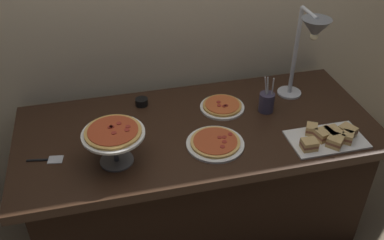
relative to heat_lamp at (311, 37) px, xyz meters
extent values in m
plane|color=brown|center=(-0.61, -0.06, -1.18)|extent=(8.00, 8.00, 0.00)
cube|color=#C6B593|center=(-0.61, 0.44, 0.02)|extent=(4.40, 0.04, 2.40)
cube|color=black|center=(-0.61, -0.06, -0.45)|extent=(1.90, 0.84, 0.05)
cube|color=black|center=(-0.61, -0.06, -0.83)|extent=(1.75, 0.74, 0.71)
cylinder|color=#B7BABF|center=(0.00, 0.13, -0.41)|extent=(0.14, 0.14, 0.01)
cylinder|color=#B7BABF|center=(0.00, 0.13, -0.15)|extent=(0.02, 0.02, 0.52)
cylinder|color=#B7BABF|center=(0.00, 0.05, 0.11)|extent=(0.02, 0.16, 0.02)
cone|color=#595B60|center=(0.00, -0.03, 0.06)|extent=(0.15, 0.15, 0.10)
sphere|color=#F9EAB2|center=(0.00, -0.03, 0.02)|extent=(0.04, 0.04, 0.04)
cylinder|color=white|center=(-0.56, -0.23, -0.41)|extent=(0.29, 0.29, 0.01)
cylinder|color=#DBA856|center=(-0.56, -0.23, -0.40)|extent=(0.25, 0.25, 0.01)
cylinder|color=#B74723|center=(-0.56, -0.23, -0.39)|extent=(0.22, 0.22, 0.00)
cylinder|color=maroon|center=(-0.51, -0.22, -0.39)|extent=(0.02, 0.02, 0.00)
cylinder|color=maroon|center=(-0.47, -0.20, -0.39)|extent=(0.02, 0.02, 0.00)
cylinder|color=maroon|center=(-0.52, -0.25, -0.39)|extent=(0.02, 0.02, 0.00)
cylinder|color=maroon|center=(-0.53, -0.21, -0.39)|extent=(0.02, 0.02, 0.00)
cylinder|color=maroon|center=(-0.54, -0.29, -0.39)|extent=(0.02, 0.02, 0.00)
cylinder|color=white|center=(-0.43, 0.08, -0.41)|extent=(0.25, 0.25, 0.01)
cylinder|color=#C68E42|center=(-0.43, 0.08, -0.40)|extent=(0.22, 0.22, 0.01)
cylinder|color=#C65628|center=(-0.43, 0.08, -0.39)|extent=(0.19, 0.19, 0.00)
cylinder|color=maroon|center=(-0.45, 0.06, -0.39)|extent=(0.02, 0.02, 0.00)
cylinder|color=maroon|center=(-0.45, 0.10, -0.39)|extent=(0.02, 0.02, 0.00)
cylinder|color=maroon|center=(-0.42, 0.06, -0.39)|extent=(0.02, 0.02, 0.00)
cylinder|color=maroon|center=(-0.43, 0.05, -0.39)|extent=(0.02, 0.02, 0.00)
cylinder|color=#595B60|center=(-1.05, -0.24, -0.34)|extent=(0.02, 0.02, 0.16)
cylinder|color=#595B60|center=(-1.05, -0.24, -0.42)|extent=(0.16, 0.16, 0.01)
cylinder|color=white|center=(-1.05, -0.24, -0.26)|extent=(0.29, 0.29, 0.01)
cylinder|color=gold|center=(-1.05, -0.24, -0.24)|extent=(0.26, 0.26, 0.01)
cylinder|color=#AD3D1E|center=(-1.05, -0.24, -0.24)|extent=(0.23, 0.23, 0.00)
cylinder|color=maroon|center=(-1.05, -0.21, -0.23)|extent=(0.02, 0.02, 0.00)
cylinder|color=maroon|center=(-0.98, -0.23, -0.23)|extent=(0.02, 0.02, 0.00)
cylinder|color=maroon|center=(-1.06, -0.22, -0.23)|extent=(0.02, 0.02, 0.00)
cylinder|color=maroon|center=(-1.05, -0.26, -0.23)|extent=(0.02, 0.02, 0.00)
cylinder|color=maroon|center=(-1.02, -0.20, -0.23)|extent=(0.02, 0.02, 0.00)
cylinder|color=maroon|center=(-0.99, -0.25, -0.23)|extent=(0.02, 0.02, 0.00)
cube|color=white|center=(0.00, -0.33, -0.42)|extent=(0.38, 0.23, 0.01)
cube|color=tan|center=(-0.13, -0.38, -0.40)|extent=(0.08, 0.07, 0.02)
cube|color=brown|center=(-0.13, -0.38, -0.39)|extent=(0.08, 0.07, 0.01)
cube|color=tan|center=(-0.13, -0.38, -0.37)|extent=(0.08, 0.07, 0.02)
cube|color=tan|center=(-0.02, -0.32, -0.40)|extent=(0.10, 0.09, 0.02)
cube|color=brown|center=(-0.02, -0.32, -0.39)|extent=(0.10, 0.09, 0.01)
cube|color=tan|center=(-0.02, -0.32, -0.37)|extent=(0.10, 0.09, 0.02)
cube|color=tan|center=(0.03, -0.32, -0.40)|extent=(0.08, 0.09, 0.02)
cube|color=brown|center=(0.03, -0.32, -0.39)|extent=(0.08, 0.09, 0.01)
cube|color=tan|center=(0.03, -0.32, -0.37)|extent=(0.08, 0.09, 0.02)
cube|color=tan|center=(0.11, -0.32, -0.40)|extent=(0.09, 0.10, 0.02)
cube|color=brown|center=(0.11, -0.32, -0.39)|extent=(0.09, 0.10, 0.01)
cube|color=tan|center=(0.11, -0.32, -0.37)|extent=(0.09, 0.10, 0.02)
cube|color=tan|center=(0.08, -0.37, -0.40)|extent=(0.08, 0.08, 0.02)
cube|color=brown|center=(0.08, -0.37, -0.39)|extent=(0.08, 0.08, 0.01)
cube|color=tan|center=(0.08, -0.37, -0.37)|extent=(0.08, 0.08, 0.02)
cube|color=tan|center=(-0.06, -0.27, -0.40)|extent=(0.08, 0.08, 0.02)
cube|color=brown|center=(-0.06, -0.27, -0.39)|extent=(0.08, 0.08, 0.01)
cube|color=tan|center=(-0.06, -0.27, -0.37)|extent=(0.08, 0.08, 0.02)
cube|color=tan|center=(0.01, -0.38, -0.40)|extent=(0.11, 0.11, 0.02)
cube|color=brown|center=(0.01, -0.38, -0.39)|extent=(0.11, 0.11, 0.01)
cube|color=tan|center=(0.01, -0.38, -0.37)|extent=(0.11, 0.11, 0.02)
cylinder|color=black|center=(-0.87, 0.21, -0.40)|extent=(0.07, 0.07, 0.04)
cylinder|color=maroon|center=(-0.87, 0.21, -0.38)|extent=(0.06, 0.06, 0.01)
cylinder|color=#383347|center=(-0.20, 0.00, -0.37)|extent=(0.08, 0.08, 0.11)
cylinder|color=#B7BABF|center=(-0.20, 0.00, -0.30)|extent=(0.02, 0.01, 0.18)
cylinder|color=#B7BABF|center=(-0.18, -0.02, -0.29)|extent=(0.02, 0.03, 0.19)
cylinder|color=#B7BABF|center=(-0.22, -0.01, -0.29)|extent=(0.04, 0.02, 0.19)
cube|color=#B7BABF|center=(-1.34, -0.16, -0.42)|extent=(0.08, 0.07, 0.00)
cylinder|color=black|center=(-1.42, -0.15, -0.42)|extent=(0.10, 0.03, 0.01)
camera|label=1|loc=(-1.06, -1.82, 0.92)|focal=39.83mm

